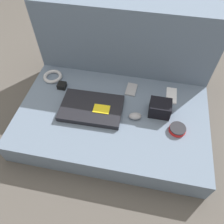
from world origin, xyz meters
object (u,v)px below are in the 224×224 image
object	(u,v)px
phone_black	(131,89)
speaker_puck	(177,129)
computer_mouse	(135,115)
laptop	(92,108)
phone_silver	(171,96)
camera_pouch	(160,108)
charger_brick	(62,86)

from	to	relation	value
phone_black	speaker_puck	bearing A→B (deg)	-38.02
computer_mouse	phone_black	size ratio (longest dim) A/B	0.75
laptop	phone_silver	xyz separation A→B (m)	(0.44, 0.19, -0.01)
phone_silver	camera_pouch	world-z (taller)	camera_pouch
computer_mouse	speaker_puck	xyz separation A→B (m)	(0.23, -0.04, -0.00)
camera_pouch	phone_silver	bearing A→B (deg)	65.24
speaker_puck	charger_brick	distance (m)	0.73
speaker_puck	computer_mouse	bearing A→B (deg)	169.21
computer_mouse	phone_silver	xyz separation A→B (m)	(0.19, 0.20, -0.01)
speaker_puck	camera_pouch	distance (m)	0.15
laptop	phone_black	world-z (taller)	laptop
phone_silver	camera_pouch	size ratio (longest dim) A/B	1.07
phone_silver	camera_pouch	xyz separation A→B (m)	(-0.07, -0.14, 0.04)
camera_pouch	phone_black	bearing A→B (deg)	140.34
computer_mouse	speaker_puck	bearing A→B (deg)	-23.65
phone_silver	laptop	bearing A→B (deg)	-156.24
speaker_puck	phone_black	xyz separation A→B (m)	(-0.28, 0.25, -0.01)
phone_black	camera_pouch	bearing A→B (deg)	-36.21
laptop	computer_mouse	bearing A→B (deg)	-2.33
phone_silver	charger_brick	size ratio (longest dim) A/B	2.52
phone_black	camera_pouch	world-z (taller)	camera_pouch
computer_mouse	camera_pouch	distance (m)	0.14
speaker_puck	phone_black	bearing A→B (deg)	138.54
phone_silver	camera_pouch	bearing A→B (deg)	-114.72
laptop	speaker_puck	xyz separation A→B (m)	(0.48, -0.05, -0.00)
speaker_puck	charger_brick	xyz separation A→B (m)	(-0.70, 0.18, 0.00)
laptop	camera_pouch	distance (m)	0.38
phone_silver	computer_mouse	bearing A→B (deg)	-134.12
phone_silver	phone_black	xyz separation A→B (m)	(-0.24, 0.01, -0.00)
phone_black	phone_silver	bearing A→B (deg)	2.24
camera_pouch	laptop	bearing A→B (deg)	-172.11
phone_silver	charger_brick	distance (m)	0.67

